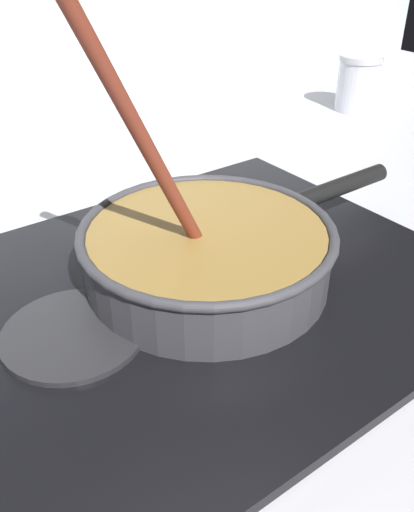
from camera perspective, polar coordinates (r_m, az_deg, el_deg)
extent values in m
cube|color=#B7B7BC|center=(0.58, 9.30, -9.41)|extent=(2.40, 1.60, 0.04)
cube|color=black|center=(0.61, 0.00, -2.95)|extent=(0.56, 0.48, 0.01)
torus|color=#592D0C|center=(0.61, 0.00, -2.18)|extent=(0.19, 0.19, 0.01)
cylinder|color=#262628|center=(0.55, -13.75, -7.81)|extent=(0.14, 0.14, 0.01)
cylinder|color=#38383D|center=(0.59, 0.00, 0.00)|extent=(0.26, 0.26, 0.06)
cylinder|color=olive|center=(0.59, 0.00, 0.33)|extent=(0.25, 0.25, 0.06)
torus|color=#38383D|center=(0.58, 0.00, 2.63)|extent=(0.28, 0.28, 0.01)
cylinder|color=black|center=(0.71, 13.78, 7.06)|extent=(0.15, 0.02, 0.02)
cylinder|color=beige|center=(0.52, -5.90, -2.15)|extent=(0.03, 0.03, 0.01)
cylinder|color=#EDD88C|center=(0.59, -4.07, 1.99)|extent=(0.03, 0.03, 0.01)
cylinder|color=beige|center=(0.53, 5.67, -1.57)|extent=(0.03, 0.03, 0.01)
cylinder|color=beige|center=(0.56, -9.78, -0.18)|extent=(0.04, 0.04, 0.01)
cylinder|color=beige|center=(0.60, 4.76, 2.70)|extent=(0.04, 0.04, 0.01)
cylinder|color=#E5CC7A|center=(0.63, -3.10, 4.17)|extent=(0.03, 0.03, 0.01)
cylinder|color=#EDD88C|center=(0.58, -0.29, 1.52)|extent=(0.03, 0.03, 0.01)
cylinder|color=beige|center=(0.63, 1.05, 4.13)|extent=(0.03, 0.03, 0.01)
cylinder|color=maroon|center=(0.49, -6.25, 11.17)|extent=(0.14, 0.03, 0.26)
cube|color=brown|center=(0.58, -0.66, 1.07)|extent=(0.05, 0.03, 0.01)
cylinder|color=silver|center=(1.24, 15.41, 16.72)|extent=(0.09, 0.09, 0.10)
cylinder|color=#B2B2B7|center=(1.23, 15.80, 19.26)|extent=(0.09, 0.09, 0.01)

